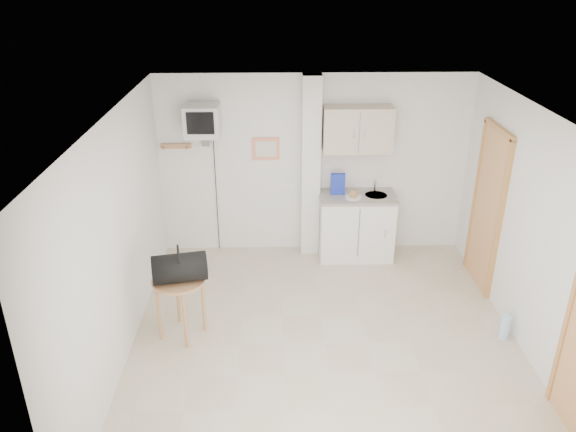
{
  "coord_description": "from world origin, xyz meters",
  "views": [
    {
      "loc": [
        -0.52,
        -4.99,
        3.81
      ],
      "look_at": [
        -0.39,
        0.6,
        1.25
      ],
      "focal_mm": 35.0,
      "sensor_mm": 36.0,
      "label": 1
    }
  ],
  "objects_px": {
    "duffel_bag": "(180,268)",
    "water_bottle": "(505,327)",
    "round_table": "(179,288)",
    "crt_television": "(202,121)"
  },
  "relations": [
    {
      "from": "crt_television",
      "to": "water_bottle",
      "type": "distance_m",
      "value": 4.35
    },
    {
      "from": "round_table",
      "to": "duffel_bag",
      "type": "xyz_separation_m",
      "value": [
        0.03,
        -0.03,
        0.27
      ]
    },
    {
      "from": "duffel_bag",
      "to": "water_bottle",
      "type": "xyz_separation_m",
      "value": [
        3.52,
        -0.11,
        -0.73
      ]
    },
    {
      "from": "duffel_bag",
      "to": "crt_television",
      "type": "bearing_deg",
      "value": 75.39
    },
    {
      "from": "crt_television",
      "to": "water_bottle",
      "type": "bearing_deg",
      "value": -30.05
    },
    {
      "from": "crt_television",
      "to": "round_table",
      "type": "height_order",
      "value": "crt_television"
    },
    {
      "from": "round_table",
      "to": "duffel_bag",
      "type": "height_order",
      "value": "duffel_bag"
    },
    {
      "from": "round_table",
      "to": "water_bottle",
      "type": "bearing_deg",
      "value": -2.33
    },
    {
      "from": "crt_television",
      "to": "duffel_bag",
      "type": "height_order",
      "value": "crt_television"
    },
    {
      "from": "water_bottle",
      "to": "round_table",
      "type": "bearing_deg",
      "value": 177.67
    }
  ]
}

